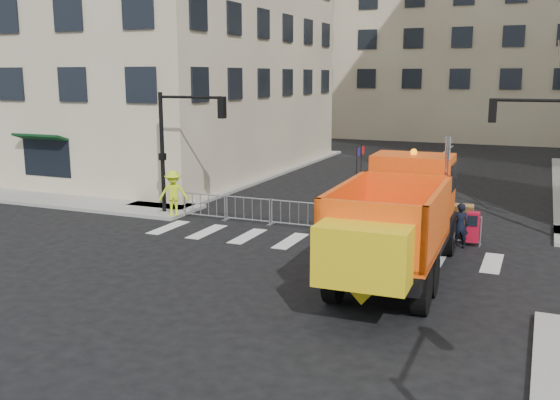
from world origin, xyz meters
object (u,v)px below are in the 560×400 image
at_px(cop_b, 387,215).
at_px(newspaper_box, 473,227).
at_px(cop_c, 437,221).
at_px(plow_truck, 398,218).
at_px(worker, 173,193).
at_px(cop_a, 460,225).

relative_size(cop_b, newspaper_box, 1.77).
bearing_deg(cop_c, plow_truck, 49.33).
distance_m(cop_b, worker, 9.32).
bearing_deg(cop_c, cop_b, -33.74).
bearing_deg(cop_c, newspaper_box, 168.37).
height_order(cop_a, newspaper_box, cop_a).
height_order(worker, newspaper_box, worker).
bearing_deg(newspaper_box, plow_truck, -113.94).
bearing_deg(cop_a, cop_c, -14.93).
relative_size(plow_truck, newspaper_box, 10.07).
relative_size(cop_a, newspaper_box, 1.50).
bearing_deg(plow_truck, cop_a, -18.65).
distance_m(cop_a, worker, 11.97).
xyz_separation_m(plow_truck, cop_b, (-1.33, 4.31, -0.93)).
distance_m(plow_truck, cop_b, 4.60).
height_order(plow_truck, worker, plow_truck).
height_order(plow_truck, cop_a, plow_truck).
bearing_deg(cop_a, worker, -14.65).
xyz_separation_m(cop_a, cop_b, (-2.65, 0.00, 0.15)).
bearing_deg(worker, plow_truck, -53.32).
relative_size(cop_c, worker, 0.95).
height_order(plow_truck, newspaper_box, plow_truck).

